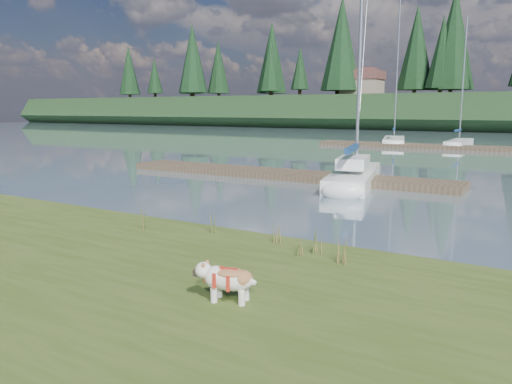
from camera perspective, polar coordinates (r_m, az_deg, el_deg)
The scene contains 21 objects.
ground at distance 41.55m, azimuth 21.88°, elevation 4.54°, with size 200.00×200.00×0.00m, color slate.
bank at distance 8.93m, azimuth -22.40°, elevation -10.42°, with size 60.00×9.00×0.35m, color #41531F.
ridge at distance 84.14m, azimuth 27.04°, elevation 8.08°, with size 200.00×20.00×5.00m, color #1B3118.
bulldog at distance 7.31m, azimuth -3.22°, elevation -9.80°, with size 0.93×0.53×0.55m.
sailboat_main at distance 21.78m, azimuth 11.34°, elevation 2.25°, with size 3.38×8.07×11.50m.
dock_near at distance 22.84m, azimuth 2.68°, elevation 2.06°, with size 16.00×2.00×0.30m, color #4C3D2C.
dock_far at distance 41.25m, azimuth 24.63°, elevation 4.54°, with size 26.00×2.20×0.30m, color #4C3D2C.
sailboat_bg_1 at distance 46.58m, azimuth 15.51°, elevation 5.75°, with size 3.88×8.76×12.77m.
sailboat_bg_2 at distance 44.84m, azimuth 22.31°, elevation 5.26°, with size 1.40×6.88×10.45m.
weed_0 at distance 11.19m, azimuth -5.06°, elevation -3.34°, with size 0.17×0.14×0.66m.
weed_1 at distance 10.36m, azimuth 2.29°, elevation -4.69°, with size 0.17×0.14×0.51m.
weed_2 at distance 9.70m, azimuth 7.14°, elevation -5.47°, with size 0.17×0.14×0.63m.
weed_3 at distance 11.82m, azimuth -12.83°, elevation -2.91°, with size 0.17×0.14×0.63m.
weed_4 at distance 9.58m, azimuth 4.88°, elevation -6.08°, with size 0.17×0.14×0.45m.
weed_5 at distance 9.14m, azimuth 9.87°, elevation -6.54°, with size 0.17×0.14×0.60m.
mud_lip at distance 11.93m, azimuth -5.07°, elevation -5.27°, with size 60.00×0.50×0.14m, color #33281C.
conifer_0 at distance 99.91m, azimuth -7.25°, elevation 14.92°, with size 5.72×5.72×14.15m.
conifer_1 at distance 94.69m, azimuth 1.69°, elevation 14.46°, with size 4.40×4.40×11.30m.
conifer_2 at distance 85.70m, azimuth 9.75°, elevation 16.38°, with size 6.60×6.60×16.05m.
conifer_3 at distance 85.00m, azimuth 20.52°, elevation 14.76°, with size 4.84×4.84×12.25m.
house_0 at distance 85.97m, azimuth 12.04°, elevation 12.11°, with size 6.30×5.30×4.65m.
Camera 1 is at (6.89, -10.86, 3.11)m, focal length 35.00 mm.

